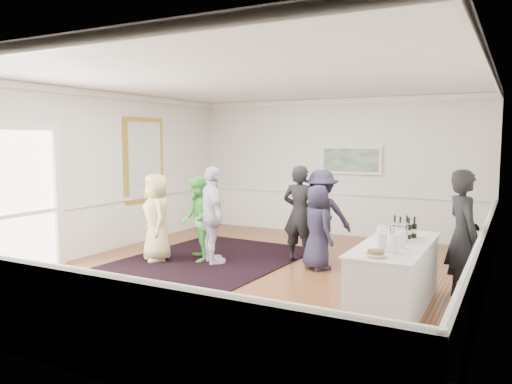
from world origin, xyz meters
The scene contains 23 objects.
floor centered at (0.00, 0.00, 0.00)m, with size 8.00×8.00×0.00m, color brown.
ceiling centered at (0.00, 0.00, 3.20)m, with size 7.00×8.00×0.02m, color white.
wall_left centered at (-3.50, 0.00, 1.60)m, with size 0.02×8.00×3.20m, color white.
wall_right centered at (3.50, 0.00, 1.60)m, with size 0.02×8.00×3.20m, color white.
wall_back centered at (0.00, 4.00, 1.60)m, with size 7.00×0.02×3.20m, color white.
wall_front centered at (0.00, -4.00, 1.60)m, with size 7.00×0.02×3.20m, color white.
wainscoting centered at (0.00, 0.00, 0.50)m, with size 7.00×8.00×1.00m, color white, non-canonical shape.
mirror centered at (-3.45, 1.30, 1.80)m, with size 0.05×1.25×1.85m.
doorway centered at (-3.45, -1.90, 1.42)m, with size 0.10×1.78×2.56m.
landscape_painting centered at (0.40, 3.95, 1.78)m, with size 1.44×0.06×0.66m.
area_rug centered at (-1.20, 0.47, 0.01)m, with size 2.84×3.73×0.02m, color black.
serving_table centered at (2.46, -0.72, 0.45)m, with size 0.84×2.20×0.89m.
bartender centered at (3.20, 0.13, 0.92)m, with size 0.67×0.44×1.84m, color black.
guest_tan centered at (-2.04, -0.06, 0.81)m, with size 0.79×0.52×1.62m, color tan.
guest_green centered at (-1.36, 0.28, 0.79)m, with size 0.76×0.60×1.57m, color #59CD52.
guest_lilac centered at (-1.01, 0.25, 0.88)m, with size 1.04×0.43×1.77m, color silver.
guest_dark_a centered at (0.66, 1.33, 0.85)m, with size 1.10×0.63×1.70m, color #212035.
guest_dark_b centered at (0.34, 1.10, 0.89)m, with size 0.65×0.43×1.79m, color black.
guest_navy centered at (0.80, 0.78, 0.73)m, with size 0.72×0.47×1.47m, color #212035.
wine_bottles centered at (2.48, -0.23, 1.04)m, with size 0.34×0.25×0.31m.
juice_pitchers centered at (2.44, -1.06, 1.01)m, with size 0.41×0.66×0.24m.
ice_bucket centered at (2.46, -0.55, 1.00)m, with size 0.26×0.26×0.24m, color silver.
nut_bowl centered at (2.42, -1.59, 0.93)m, with size 0.25×0.25×0.08m.
Camera 1 is at (3.84, -7.25, 2.24)m, focal length 35.00 mm.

